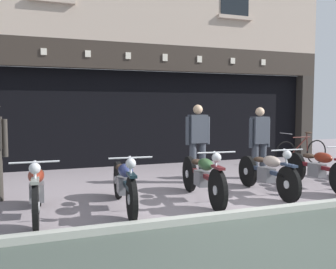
{
  "coord_description": "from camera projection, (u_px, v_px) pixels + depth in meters",
  "views": [
    {
      "loc": [
        -2.91,
        -4.56,
        1.62
      ],
      "look_at": [
        -0.21,
        2.78,
        1.03
      ],
      "focal_mm": 39.58,
      "sensor_mm": 36.0,
      "label": 1
    }
  ],
  "objects": [
    {
      "name": "ground",
      "position": [
        291.0,
        244.0,
        4.48
      ],
      "size": [
        23.17,
        22.0,
        0.18
      ],
      "color": "gray"
    },
    {
      "name": "shop_facade",
      "position": [
        129.0,
        102.0,
        11.8
      ],
      "size": [
        11.47,
        4.42,
        6.64
      ],
      "color": "black",
      "rests_on": "ground"
    },
    {
      "name": "motorcycle_left",
      "position": [
        37.0,
        189.0,
        5.38
      ],
      "size": [
        0.62,
        2.01,
        0.92
      ],
      "rotation": [
        0.0,
        0.0,
        3.1
      ],
      "color": "black",
      "rests_on": "ground"
    },
    {
      "name": "leaning_bicycle",
      "position": [
        301.0,
        151.0,
        10.37
      ],
      "size": [
        1.78,
        0.5,
        0.94
      ],
      "rotation": [
        0.0,
        0.0,
        1.59
      ],
      "color": "black",
      "rests_on": "ground"
    },
    {
      "name": "motorcycle_center_right",
      "position": [
        267.0,
        172.0,
        6.86
      ],
      "size": [
        0.62,
        1.97,
        0.91
      ],
      "rotation": [
        0.0,
        0.0,
        3.1
      ],
      "color": "black",
      "rests_on": "ground"
    },
    {
      "name": "motorcycle_right",
      "position": [
        318.0,
        167.0,
        7.33
      ],
      "size": [
        0.62,
        2.01,
        0.91
      ],
      "rotation": [
        0.0,
        0.0,
        3.09
      ],
      "color": "black",
      "rests_on": "ground"
    },
    {
      "name": "shopkeeper_center",
      "position": [
        198.0,
        140.0,
        7.87
      ],
      "size": [
        0.56,
        0.25,
        1.66
      ],
      "rotation": [
        0.0,
        0.0,
        3.15
      ],
      "color": "#3D424C",
      "rests_on": "ground"
    },
    {
      "name": "salesman_right",
      "position": [
        259.0,
        139.0,
        8.35
      ],
      "size": [
        0.56,
        0.26,
        1.61
      ],
      "rotation": [
        0.0,
        0.0,
        3.2
      ],
      "color": "#3D424C",
      "rests_on": "ground"
    },
    {
      "name": "motorcycle_center",
      "position": [
        202.0,
        176.0,
        6.38
      ],
      "size": [
        0.62,
        2.11,
        0.93
      ],
      "rotation": [
        0.0,
        0.0,
        3.04
      ],
      "color": "black",
      "rests_on": "ground"
    },
    {
      "name": "advert_board_near",
      "position": [
        195.0,
        101.0,
        10.86
      ],
      "size": [
        0.71,
        0.03,
        0.9
      ],
      "color": "beige"
    },
    {
      "name": "motorcycle_center_left",
      "position": [
        124.0,
        182.0,
        5.85
      ],
      "size": [
        0.62,
        2.08,
        0.92
      ],
      "rotation": [
        0.0,
        0.0,
        3.06
      ],
      "color": "black",
      "rests_on": "ground"
    }
  ]
}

